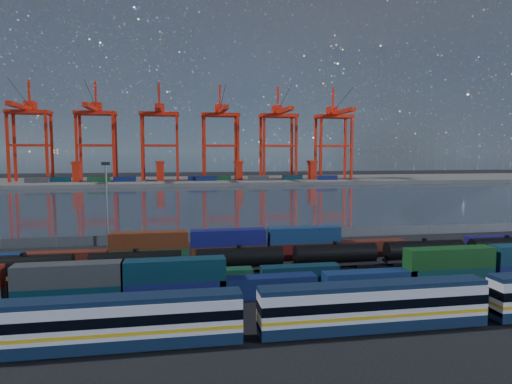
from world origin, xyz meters
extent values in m
plane|color=black|center=(0.00, 0.00, 0.00)|extent=(700.00, 700.00, 0.00)
plane|color=#2B333E|center=(0.00, 105.00, 0.01)|extent=(700.00, 700.00, 0.00)
cube|color=#514F4C|center=(0.00, 210.00, 1.00)|extent=(700.00, 70.00, 2.00)
cone|color=#1E2630|center=(-200.00, 1600.00, 260.00)|extent=(1100.00, 1100.00, 520.00)
cone|color=#1E2630|center=(200.00, 1600.00, 230.00)|extent=(1040.00, 1040.00, 460.00)
cone|color=#1E2630|center=(600.00, 1600.00, 190.00)|extent=(960.00, 960.00, 380.00)
cone|color=#1E2630|center=(950.00, 1600.00, 150.00)|extent=(840.00, 840.00, 300.00)
cube|color=silver|center=(-22.95, -22.16, 2.81)|extent=(24.22, 2.91, 3.68)
cube|color=#0F1E37|center=(-22.95, -22.16, 0.87)|extent=(24.22, 2.96, 1.16)
cube|color=#0F1E37|center=(-22.95, -22.16, 4.89)|extent=(24.22, 2.62, 0.48)
cube|color=gold|center=(-22.95, -22.16, 2.03)|extent=(24.24, 2.99, 0.35)
cube|color=black|center=(-22.95, -22.16, 3.20)|extent=(24.24, 2.99, 0.97)
cube|color=black|center=(-31.43, -22.16, 0.34)|extent=(2.91, 1.94, 0.68)
cube|color=black|center=(-14.47, -22.16, 0.34)|extent=(2.91, 1.94, 0.68)
cube|color=silver|center=(3.05, -22.16, 2.81)|extent=(24.22, 2.91, 3.68)
cube|color=#0F1E37|center=(3.05, -22.16, 0.87)|extent=(24.22, 2.96, 1.16)
cube|color=#0F1E37|center=(3.05, -22.16, 4.89)|extent=(24.22, 2.62, 0.48)
cube|color=gold|center=(3.05, -22.16, 2.03)|extent=(24.24, 2.99, 0.35)
cube|color=black|center=(3.05, -22.16, 3.20)|extent=(24.24, 2.99, 0.97)
cube|color=black|center=(-5.43, -22.16, 0.34)|extent=(2.91, 1.94, 0.68)
cube|color=black|center=(11.53, -22.16, 0.34)|extent=(2.91, 1.94, 0.68)
cube|color=#0B2E3C|center=(-29.55, -9.17, 1.36)|extent=(12.54, 2.55, 2.72)
cube|color=#3A3C3E|center=(-29.55, -9.17, 4.08)|extent=(12.54, 2.55, 2.72)
cube|color=navy|center=(-17.24, -9.17, 1.36)|extent=(12.54, 2.55, 2.72)
cube|color=#0B2D3D|center=(-17.24, -9.17, 4.08)|extent=(12.54, 2.55, 2.72)
cube|color=#0F1D4E|center=(-5.49, -9.17, 1.36)|extent=(12.54, 2.55, 2.72)
cube|color=navy|center=(8.36, -9.17, 1.36)|extent=(12.54, 2.55, 2.72)
cube|color=#0B3B3A|center=(20.01, -9.17, 1.36)|extent=(12.54, 2.55, 2.72)
cube|color=#144B19|center=(20.01, -9.17, 4.08)|extent=(12.54, 2.55, 2.72)
cube|color=#512810|center=(-39.10, -3.62, 1.23)|extent=(11.31, 2.30, 2.45)
cube|color=#114127|center=(-12.25, -3.62, 1.23)|extent=(11.31, 2.30, 2.45)
cube|color=#0A2838|center=(0.39, -3.62, 1.23)|extent=(11.31, 2.30, 2.45)
cube|color=#3F4345|center=(26.51, -3.62, 1.23)|extent=(11.31, 2.30, 2.45)
cube|color=#5E1F12|center=(-34.20, 10.53, 1.37)|extent=(12.62, 2.57, 2.74)
cube|color=#175628|center=(-21.33, 10.53, 1.37)|extent=(12.62, 2.57, 2.74)
cube|color=#642A14|center=(-21.33, 10.53, 4.10)|extent=(12.62, 2.57, 2.74)
cube|color=#662F14|center=(-8.23, 10.53, 1.37)|extent=(12.62, 2.57, 2.74)
cube|color=navy|center=(-8.23, 10.53, 4.10)|extent=(12.62, 2.57, 2.74)
cube|color=#5A0F0D|center=(5.05, 10.53, 1.37)|extent=(12.62, 2.57, 2.74)
cube|color=navy|center=(5.05, 10.53, 4.10)|extent=(12.62, 2.57, 2.74)
cube|color=#5A1C12|center=(17.29, 10.53, 1.37)|extent=(12.62, 2.57, 2.74)
cube|color=#141054|center=(43.04, 10.53, 1.37)|extent=(12.62, 2.57, 2.74)
cylinder|color=black|center=(-38.37, 3.34, 2.36)|extent=(13.33, 2.97, 2.97)
cylinder|color=black|center=(-38.37, 3.34, 4.00)|extent=(0.82, 0.82, 0.51)
cube|color=black|center=(-38.37, 3.34, 0.72)|extent=(13.84, 2.05, 0.41)
cube|color=black|center=(-33.76, 3.34, 0.31)|extent=(2.56, 1.85, 0.62)
cylinder|color=black|center=(-22.87, 3.34, 2.36)|extent=(13.33, 2.97, 2.97)
cylinder|color=black|center=(-22.87, 3.34, 4.00)|extent=(0.82, 0.82, 0.51)
cube|color=black|center=(-22.87, 3.34, 0.72)|extent=(13.84, 2.05, 0.41)
cube|color=black|center=(-27.48, 3.34, 0.31)|extent=(2.56, 1.85, 0.62)
cube|color=black|center=(-18.26, 3.34, 0.31)|extent=(2.56, 1.85, 0.62)
cylinder|color=black|center=(-7.37, 3.34, 2.36)|extent=(13.33, 2.97, 2.97)
cylinder|color=black|center=(-7.37, 3.34, 4.00)|extent=(0.82, 0.82, 0.51)
cube|color=black|center=(-7.37, 3.34, 0.72)|extent=(13.84, 2.05, 0.41)
cube|color=black|center=(-11.98, 3.34, 0.31)|extent=(2.56, 1.85, 0.62)
cube|color=black|center=(-2.76, 3.34, 0.31)|extent=(2.56, 1.85, 0.62)
cylinder|color=black|center=(8.13, 3.34, 2.36)|extent=(13.33, 2.97, 2.97)
cylinder|color=black|center=(8.13, 3.34, 4.00)|extent=(0.82, 0.82, 0.51)
cube|color=black|center=(8.13, 3.34, 0.72)|extent=(13.84, 2.05, 0.41)
cube|color=black|center=(3.52, 3.34, 0.31)|extent=(2.56, 1.85, 0.62)
cube|color=black|center=(12.74, 3.34, 0.31)|extent=(2.56, 1.85, 0.62)
cylinder|color=black|center=(23.63, 3.34, 2.36)|extent=(13.33, 2.97, 2.97)
cylinder|color=black|center=(23.63, 3.34, 4.00)|extent=(0.82, 0.82, 0.51)
cube|color=black|center=(23.63, 3.34, 0.72)|extent=(13.84, 2.05, 0.41)
cube|color=black|center=(19.02, 3.34, 0.31)|extent=(2.56, 1.85, 0.62)
cube|color=black|center=(28.24, 3.34, 0.31)|extent=(2.56, 1.85, 0.62)
cylinder|color=black|center=(39.13, 3.34, 2.36)|extent=(13.33, 2.97, 2.97)
cylinder|color=black|center=(39.13, 3.34, 4.00)|extent=(0.82, 0.82, 0.51)
cube|color=black|center=(39.13, 3.34, 0.72)|extent=(13.84, 2.05, 0.41)
cube|color=black|center=(34.52, 3.34, 0.31)|extent=(2.56, 1.85, 0.62)
cube|color=#595B5E|center=(0.00, 28.00, 1.00)|extent=(160.00, 0.06, 2.00)
cylinder|color=slate|center=(-50.00, 28.00, 1.10)|extent=(0.12, 0.12, 2.20)
cylinder|color=slate|center=(-40.00, 28.00, 1.10)|extent=(0.12, 0.12, 2.20)
cylinder|color=slate|center=(-30.00, 28.00, 1.10)|extent=(0.12, 0.12, 2.20)
cylinder|color=slate|center=(-20.00, 28.00, 1.10)|extent=(0.12, 0.12, 2.20)
cylinder|color=slate|center=(-10.00, 28.00, 1.10)|extent=(0.12, 0.12, 2.20)
cylinder|color=slate|center=(0.00, 28.00, 1.10)|extent=(0.12, 0.12, 2.20)
cylinder|color=slate|center=(10.00, 28.00, 1.10)|extent=(0.12, 0.12, 2.20)
cylinder|color=slate|center=(20.00, 28.00, 1.10)|extent=(0.12, 0.12, 2.20)
cylinder|color=slate|center=(30.00, 28.00, 1.10)|extent=(0.12, 0.12, 2.20)
cylinder|color=slate|center=(40.00, 28.00, 1.10)|extent=(0.12, 0.12, 2.20)
cylinder|color=slate|center=(50.00, 28.00, 1.10)|extent=(0.12, 0.12, 2.20)
cylinder|color=slate|center=(60.00, 28.00, 1.10)|extent=(0.12, 0.12, 2.20)
cylinder|color=slate|center=(-30.00, 26.00, 8.00)|extent=(0.36, 0.36, 16.00)
cube|color=black|center=(-30.00, 26.00, 16.30)|extent=(1.60, 0.40, 0.60)
cube|color=red|center=(-104.78, 199.67, 20.00)|extent=(1.42, 1.42, 40.00)
cube|color=red|center=(-104.78, 210.33, 20.00)|extent=(1.42, 1.42, 40.00)
cube|color=red|center=(-85.22, 199.67, 20.00)|extent=(1.42, 1.42, 40.00)
cube|color=red|center=(-85.22, 210.33, 20.00)|extent=(1.42, 1.42, 40.00)
cube|color=red|center=(-95.00, 199.67, 22.00)|extent=(19.55, 1.24, 1.24)
cube|color=red|center=(-95.00, 210.33, 22.00)|extent=(19.55, 1.24, 1.24)
cube|color=red|center=(-95.00, 205.00, 40.00)|extent=(22.22, 12.44, 1.96)
cube|color=red|center=(-95.00, 194.33, 41.78)|extent=(2.67, 42.66, 2.22)
cube|color=red|center=(-95.00, 208.56, 44.00)|extent=(5.33, 7.11, 4.44)
cube|color=red|center=(-95.00, 206.78, 50.66)|extent=(1.07, 1.07, 14.22)
cylinder|color=black|center=(-95.00, 192.20, 48.00)|extent=(0.21, 36.58, 12.07)
cube|color=red|center=(-69.78, 199.67, 20.00)|extent=(1.42, 1.42, 40.00)
cube|color=red|center=(-69.78, 210.33, 20.00)|extent=(1.42, 1.42, 40.00)
cube|color=red|center=(-50.22, 199.67, 20.00)|extent=(1.42, 1.42, 40.00)
cube|color=red|center=(-50.22, 210.33, 20.00)|extent=(1.42, 1.42, 40.00)
cube|color=red|center=(-60.00, 199.67, 22.00)|extent=(19.55, 1.24, 1.24)
cube|color=red|center=(-60.00, 210.33, 22.00)|extent=(19.55, 1.24, 1.24)
cube|color=red|center=(-60.00, 205.00, 40.00)|extent=(22.22, 12.44, 1.96)
cube|color=red|center=(-60.00, 194.33, 41.78)|extent=(2.67, 42.66, 2.22)
cube|color=red|center=(-60.00, 208.56, 44.00)|extent=(5.33, 7.11, 4.44)
cube|color=red|center=(-60.00, 206.78, 50.66)|extent=(1.07, 1.07, 14.22)
cylinder|color=black|center=(-60.00, 192.20, 48.00)|extent=(0.21, 36.58, 12.07)
cube|color=red|center=(-34.78, 199.67, 20.00)|extent=(1.42, 1.42, 40.00)
cube|color=red|center=(-34.78, 210.33, 20.00)|extent=(1.42, 1.42, 40.00)
cube|color=red|center=(-15.22, 199.67, 20.00)|extent=(1.42, 1.42, 40.00)
cube|color=red|center=(-15.22, 210.33, 20.00)|extent=(1.42, 1.42, 40.00)
cube|color=red|center=(-25.00, 199.67, 22.00)|extent=(19.55, 1.24, 1.24)
cube|color=red|center=(-25.00, 210.33, 22.00)|extent=(19.55, 1.24, 1.24)
cube|color=red|center=(-25.00, 205.00, 40.00)|extent=(22.22, 12.44, 1.96)
cube|color=red|center=(-25.00, 194.33, 41.78)|extent=(2.67, 42.66, 2.22)
cube|color=red|center=(-25.00, 208.56, 44.00)|extent=(5.33, 7.11, 4.44)
cube|color=red|center=(-25.00, 206.78, 50.66)|extent=(1.07, 1.07, 14.22)
cylinder|color=black|center=(-25.00, 192.20, 48.00)|extent=(0.21, 36.58, 12.07)
cube|color=red|center=(0.22, 199.67, 20.00)|extent=(1.42, 1.42, 40.00)
cube|color=red|center=(0.22, 210.33, 20.00)|extent=(1.42, 1.42, 40.00)
cube|color=red|center=(19.78, 199.67, 20.00)|extent=(1.42, 1.42, 40.00)
cube|color=red|center=(19.78, 210.33, 20.00)|extent=(1.42, 1.42, 40.00)
cube|color=red|center=(10.00, 199.67, 22.00)|extent=(19.55, 1.24, 1.24)
cube|color=red|center=(10.00, 210.33, 22.00)|extent=(19.55, 1.24, 1.24)
cube|color=red|center=(10.00, 205.00, 40.00)|extent=(22.22, 12.44, 1.96)
cube|color=red|center=(10.00, 194.33, 41.78)|extent=(2.67, 42.66, 2.22)
cube|color=red|center=(10.00, 208.56, 44.00)|extent=(5.33, 7.11, 4.44)
cube|color=red|center=(10.00, 206.78, 50.66)|extent=(1.07, 1.07, 14.22)
cylinder|color=black|center=(10.00, 192.20, 48.00)|extent=(0.21, 36.58, 12.07)
cube|color=red|center=(35.22, 199.67, 20.00)|extent=(1.42, 1.42, 40.00)
cube|color=red|center=(35.22, 210.33, 20.00)|extent=(1.42, 1.42, 40.00)
cube|color=red|center=(54.78, 199.67, 20.00)|extent=(1.42, 1.42, 40.00)
cube|color=red|center=(54.78, 210.33, 20.00)|extent=(1.42, 1.42, 40.00)
cube|color=red|center=(45.00, 199.67, 22.00)|extent=(19.55, 1.24, 1.24)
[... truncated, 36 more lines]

